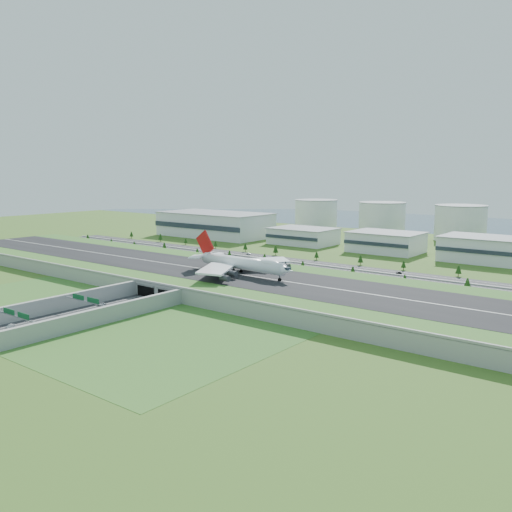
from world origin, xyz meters
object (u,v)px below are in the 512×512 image
Objects in this scene: car_2 at (117,312)px; car_1 at (10,326)px; car_3 at (10,341)px; car_0 at (102,304)px; car_4 at (136,244)px; fuel_tank_a at (316,215)px; car_7 at (248,254)px; boeing_747 at (241,263)px; car_5 at (399,273)px.

car_1 is at bearing 45.52° from car_2.
car_1 is at bearing -23.11° from car_3.
car_4 is at bearing 154.95° from car_0.
car_0 is at bearing 77.57° from car_1.
fuel_tank_a is 9.96× the size of car_7.
car_1 is at bearing -97.33° from boeing_747.
car_1 is 0.89× the size of car_3.
car_1 reaches higher than car_5.
car_2 is at bearing -125.94° from car_4.
car_7 is at bearing -114.16° from car_5.
car_1 is 1.13× the size of car_5.
car_2 reaches higher than car_1.
car_2 is at bearing 54.66° from car_1.
car_1 is at bearing -69.10° from car_0.
boeing_747 is at bearing -107.08° from car_4.
car_0 is at bearing -74.35° from fuel_tank_a.
car_5 is (67.84, 183.71, -0.14)m from car_2.
car_3 is (131.26, -449.23, -16.64)m from fuel_tank_a.
fuel_tank_a is at bearing -68.67° from car_3.
fuel_tank_a is at bearing -145.70° from car_7.
fuel_tank_a reaches higher than car_7.
car_4 reaches higher than car_0.
car_1 reaches higher than car_3.
car_2 is (19.02, -5.00, 0.03)m from car_0.
car_4 is at bearing -65.35° from car_2.
car_1 is 0.90× the size of car_7.
car_5 is (85.08, 228.92, -0.08)m from car_1.
car_7 reaches higher than car_5.
car_2 is 1.13× the size of car_3.
car_3 is 1.07× the size of car_4.
fuel_tank_a reaches higher than car_0.
car_3 reaches higher than car_5.
car_7 is (60.43, -204.90, -16.65)m from fuel_tank_a.
car_7 is (-70.82, 244.33, -0.01)m from car_3.
car_7 is at bearing -75.07° from car_4.
car_7 is (-135.14, 4.30, 0.07)m from car_5.
car_2 is 195.84m from car_5.
car_4 is (-169.82, 163.50, 0.04)m from car_0.
boeing_747 is 15.77× the size of car_3.
car_5 is at bearing 55.14° from car_1.
car_1 is 23.55m from car_3.
car_0 is 235.74m from car_4.
car_7 is at bearing 131.61° from boeing_747.
car_7 is at bearing -68.79° from car_3.
boeing_747 is at bearing 63.47° from car_1.
car_4 reaches higher than car_7.
car_4 is at bearing -63.01° from car_7.
fuel_tank_a is 8.70× the size of car_2.
boeing_747 reaches higher than car_4.
car_3 is (22.55, -61.31, -0.03)m from car_0.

